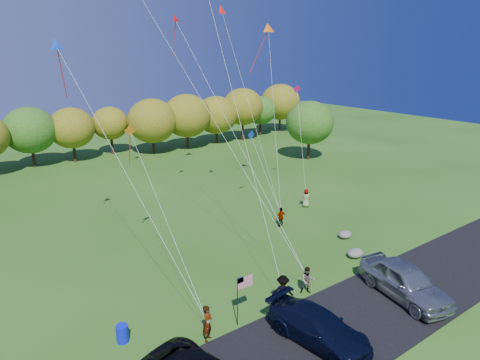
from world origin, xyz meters
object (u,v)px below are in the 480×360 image
object	(u,v)px
minivan_silver	(405,281)
flyer_e	(306,198)
flyer_b	(307,280)
flyer_a	(208,323)
flyer_c	(283,291)
flyer_d	(281,217)
trash_barrel	(122,334)
minivan_navy	(319,327)

from	to	relation	value
minivan_silver	flyer_e	xyz separation A→B (m)	(5.90, 13.81, -0.21)
flyer_b	flyer_a	bearing A→B (deg)	-141.15
flyer_c	flyer_e	bearing A→B (deg)	-95.74
flyer_a	flyer_e	distance (m)	19.84
flyer_d	flyer_e	size ratio (longest dim) A/B	0.96
flyer_d	minivan_silver	bearing A→B (deg)	85.58
flyer_e	trash_barrel	world-z (taller)	flyer_e
flyer_c	flyer_d	size ratio (longest dim) A/B	1.17
flyer_b	flyer_d	size ratio (longest dim) A/B	1.03
flyer_d	flyer_c	bearing A→B (deg)	50.14
minivan_navy	flyer_e	xyz separation A→B (m)	(12.69, 13.71, -0.01)
minivan_silver	flyer_a	bearing A→B (deg)	174.55
trash_barrel	minivan_silver	bearing A→B (deg)	-21.67
flyer_a	flyer_d	bearing A→B (deg)	-6.79
minivan_silver	flyer_d	distance (m)	11.84
flyer_b	minivan_silver	bearing A→B (deg)	-3.41
flyer_a	flyer_e	world-z (taller)	flyer_a
minivan_navy	flyer_b	size ratio (longest dim) A/B	3.27
flyer_e	trash_barrel	size ratio (longest dim) A/B	1.88
flyer_a	flyer_e	size ratio (longest dim) A/B	1.13
minivan_silver	flyer_a	xyz separation A→B (m)	(-10.96, 3.37, -0.10)
flyer_c	flyer_d	xyz separation A→B (m)	(7.30, 8.42, -0.14)
minivan_silver	flyer_c	xyz separation A→B (m)	(-6.17, 3.37, -0.10)
flyer_e	trash_barrel	xyz separation A→B (m)	(-20.24, -8.11, -0.39)
flyer_d	trash_barrel	size ratio (longest dim) A/B	1.80
minivan_silver	flyer_c	distance (m)	7.03
minivan_navy	flyer_c	size ratio (longest dim) A/B	2.87
flyer_b	trash_barrel	world-z (taller)	flyer_b
flyer_e	minivan_navy	bearing A→B (deg)	89.58
minivan_navy	flyer_e	world-z (taller)	flyer_e
minivan_navy	flyer_e	bearing A→B (deg)	39.85
minivan_silver	flyer_b	xyz separation A→B (m)	(-4.11, 3.55, -0.22)
minivan_silver	flyer_e	world-z (taller)	minivan_silver
flyer_d	flyer_e	world-z (taller)	flyer_e
flyer_b	trash_barrel	distance (m)	10.46
minivan_silver	flyer_a	world-z (taller)	minivan_silver
flyer_a	flyer_b	distance (m)	6.85
minivan_silver	flyer_a	size ratio (longest dim) A/B	3.05
flyer_c	flyer_e	size ratio (longest dim) A/B	1.12
minivan_navy	flyer_e	size ratio (longest dim) A/B	3.23
flyer_b	flyer_e	world-z (taller)	flyer_e
minivan_navy	trash_barrel	distance (m)	9.41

